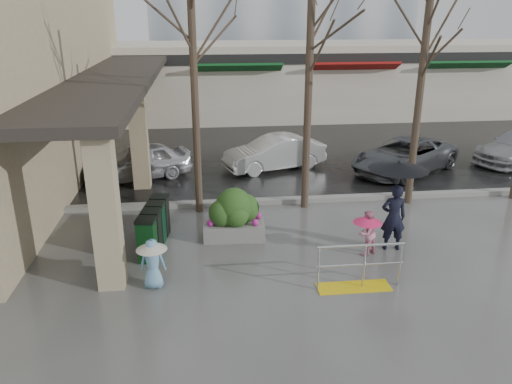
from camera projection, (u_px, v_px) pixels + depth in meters
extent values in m
plane|color=#51514F|center=(285.00, 264.00, 11.81)|extent=(120.00, 120.00, 0.00)
cube|color=black|center=(229.00, 104.00, 32.36)|extent=(120.00, 36.00, 0.01)
cube|color=gray|center=(264.00, 201.00, 15.52)|extent=(120.00, 0.30, 0.15)
cube|color=#2D2823|center=(115.00, 72.00, 17.54)|extent=(2.80, 18.00, 0.25)
cube|color=tan|center=(105.00, 211.00, 10.34)|extent=(0.55, 0.55, 3.50)
cube|color=tan|center=(139.00, 137.00, 16.41)|extent=(0.55, 0.55, 3.50)
cube|color=beige|center=(268.00, 80.00, 28.15)|extent=(34.00, 6.00, 4.00)
cube|color=maroon|center=(114.00, 72.00, 24.31)|extent=(4.50, 1.68, 0.87)
cube|color=#0F4C1E|center=(236.00, 71.00, 24.94)|extent=(4.50, 1.68, 0.87)
cube|color=maroon|center=(353.00, 69.00, 25.57)|extent=(4.50, 1.68, 0.87)
cube|color=#0F4C1E|center=(464.00, 68.00, 26.20)|extent=(4.50, 1.68, 0.87)
cube|color=black|center=(276.00, 59.00, 24.97)|extent=(34.00, 0.35, 0.50)
cube|color=yellow|center=(354.00, 287.00, 10.82)|extent=(1.60, 0.50, 0.02)
cylinder|color=silver|center=(318.00, 269.00, 10.57)|extent=(0.05, 0.05, 1.00)
cylinder|color=silver|center=(364.00, 266.00, 10.68)|extent=(0.05, 0.05, 1.00)
cylinder|color=silver|center=(400.00, 264.00, 10.76)|extent=(0.05, 0.05, 1.00)
cylinder|color=silver|center=(361.00, 246.00, 10.49)|extent=(1.90, 0.06, 0.06)
cylinder|color=silver|center=(360.00, 265.00, 10.65)|extent=(1.90, 0.04, 0.04)
cylinder|color=#382B21|center=(195.00, 97.00, 13.80)|extent=(0.22, 0.22, 6.80)
cylinder|color=#382B21|center=(308.00, 92.00, 14.10)|extent=(0.22, 0.22, 7.00)
cylinder|color=#382B21|center=(419.00, 98.00, 14.54)|extent=(0.22, 0.22, 6.50)
imported|color=black|center=(393.00, 217.00, 12.30)|extent=(0.65, 0.46, 1.71)
cylinder|color=black|center=(397.00, 184.00, 12.00)|extent=(0.02, 0.02, 1.08)
cone|color=black|center=(399.00, 166.00, 11.85)|extent=(1.44, 1.44, 0.18)
sphere|color=black|center=(399.00, 161.00, 11.81)|extent=(0.05, 0.05, 0.05)
imported|color=pink|center=(367.00, 233.00, 12.13)|extent=(0.70, 0.66, 1.13)
cylinder|color=black|center=(367.00, 225.00, 12.06)|extent=(0.02, 0.02, 0.49)
cone|color=#FF286A|center=(368.00, 219.00, 12.00)|extent=(0.71, 0.71, 0.18)
sphere|color=black|center=(368.00, 215.00, 11.97)|extent=(0.05, 0.05, 0.05)
imported|color=#6C9DC0|center=(153.00, 264.00, 10.66)|extent=(0.56, 0.38, 1.12)
cylinder|color=black|center=(152.00, 253.00, 10.57)|extent=(0.02, 0.02, 0.52)
cone|color=beige|center=(151.00, 246.00, 10.51)|extent=(0.66, 0.66, 0.18)
sphere|color=black|center=(151.00, 241.00, 10.47)|extent=(0.05, 0.05, 0.05)
cube|color=gray|center=(234.00, 230.00, 13.13)|extent=(1.63, 0.88, 0.44)
ellipsoid|color=#204416|center=(234.00, 207.00, 12.90)|extent=(0.97, 0.87, 1.02)
sphere|color=#204416|center=(222.00, 213.00, 12.83)|extent=(0.70, 0.70, 0.70)
sphere|color=#204416|center=(245.00, 208.00, 13.09)|extent=(0.74, 0.74, 0.74)
cube|color=#0D3B16|center=(147.00, 241.00, 11.82)|extent=(0.47, 0.47, 1.01)
cube|color=black|center=(145.00, 220.00, 11.63)|extent=(0.50, 0.50, 0.07)
cube|color=black|center=(152.00, 233.00, 12.30)|extent=(0.47, 0.47, 1.01)
cube|color=black|center=(150.00, 212.00, 12.11)|extent=(0.50, 0.50, 0.07)
cube|color=#0C351F|center=(156.00, 224.00, 12.77)|extent=(0.47, 0.47, 1.01)
cube|color=black|center=(155.00, 204.00, 12.58)|extent=(0.50, 0.50, 0.07)
cube|color=black|center=(160.00, 217.00, 13.25)|extent=(0.47, 0.47, 1.01)
cube|color=black|center=(159.00, 197.00, 13.06)|extent=(0.50, 0.50, 0.07)
imported|color=silver|center=(138.00, 162.00, 17.67)|extent=(3.99, 2.70, 1.26)
imported|color=silver|center=(274.00, 153.00, 18.75)|extent=(4.05, 2.43, 1.26)
imported|color=#585A5F|center=(405.00, 155.00, 18.41)|extent=(4.93, 4.28, 1.26)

